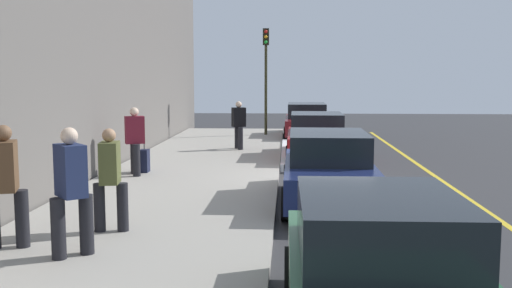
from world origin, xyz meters
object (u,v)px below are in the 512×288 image
object	(u,v)px
pedestrian_navy_coat	(71,188)
pedestrian_olive_coat	(110,177)
parked_car_red	(317,137)
parked_car_green	(381,273)
traffic_light_pole	(266,64)
parked_car_navy	(328,169)
pedestrian_black_coat	(239,124)
pedestrian_burgundy_coat	(135,139)
rolling_suitcase	(145,161)
pedestrian_brown_coat	(6,183)
parked_car_maroon	(307,121)

from	to	relation	value
pedestrian_navy_coat	pedestrian_olive_coat	distance (m)	1.38
parked_car_red	parked_car_green	size ratio (longest dim) A/B	1.00
pedestrian_olive_coat	traffic_light_pole	bearing A→B (deg)	173.21
parked_car_navy	pedestrian_black_coat	distance (m)	8.49
parked_car_red	traffic_light_pole	bearing A→B (deg)	-164.69
pedestrian_burgundy_coat	pedestrian_olive_coat	distance (m)	5.54
parked_car_green	pedestrian_olive_coat	size ratio (longest dim) A/B	2.45
pedestrian_burgundy_coat	traffic_light_pole	distance (m)	11.27
pedestrian_navy_coat	traffic_light_pole	bearing A→B (deg)	173.31
pedestrian_navy_coat	pedestrian_olive_coat	size ratio (longest dim) A/B	1.08
pedestrian_navy_coat	rolling_suitcase	bearing A→B (deg)	-173.93
pedestrian_brown_coat	pedestrian_black_coat	bearing A→B (deg)	168.61
parked_car_green	pedestrian_burgundy_coat	size ratio (longest dim) A/B	2.38
parked_car_navy	traffic_light_pole	bearing A→B (deg)	-172.18
pedestrian_brown_coat	traffic_light_pole	world-z (taller)	traffic_light_pole
parked_car_maroon	rolling_suitcase	size ratio (longest dim) A/B	4.84
parked_car_navy	pedestrian_brown_coat	size ratio (longest dim) A/B	2.41
parked_car_green	traffic_light_pole	xyz separation A→B (m)	(-19.75, -1.90, 2.46)
parked_car_navy	pedestrian_olive_coat	world-z (taller)	pedestrian_olive_coat
parked_car_red	parked_car_maroon	bearing A→B (deg)	-179.12
pedestrian_navy_coat	pedestrian_black_coat	world-z (taller)	pedestrian_navy_coat
parked_car_navy	parked_car_green	world-z (taller)	same
parked_car_maroon	rolling_suitcase	bearing A→B (deg)	-24.40
parked_car_navy	pedestrian_olive_coat	distance (m)	4.73
parked_car_maroon	parked_car_navy	xyz separation A→B (m)	(13.18, 0.05, -0.00)
parked_car_navy	pedestrian_olive_coat	size ratio (longest dim) A/B	2.61
parked_car_navy	parked_car_maroon	bearing A→B (deg)	-179.79
parked_car_maroon	pedestrian_black_coat	bearing A→B (deg)	-26.30
parked_car_green	traffic_light_pole	bearing A→B (deg)	-174.52
parked_car_green	pedestrian_burgundy_coat	bearing A→B (deg)	-151.93
parked_car_green	pedestrian_black_coat	world-z (taller)	pedestrian_black_coat
pedestrian_black_coat	traffic_light_pole	size ratio (longest dim) A/B	0.37
parked_car_red	pedestrian_black_coat	size ratio (longest dim) A/B	2.49
pedestrian_navy_coat	rolling_suitcase	size ratio (longest dim) A/B	1.90
pedestrian_olive_coat	parked_car_maroon	bearing A→B (deg)	167.07
pedestrian_brown_coat	pedestrian_navy_coat	xyz separation A→B (m)	(0.35, 1.11, -0.00)
pedestrian_brown_coat	parked_car_navy	bearing A→B (deg)	128.11
pedestrian_olive_coat	rolling_suitcase	size ratio (longest dim) A/B	1.76
pedestrian_black_coat	traffic_light_pole	bearing A→B (deg)	171.77
parked_car_navy	traffic_light_pole	world-z (taller)	traffic_light_pole
parked_car_red	traffic_light_pole	size ratio (longest dim) A/B	0.91
parked_car_navy	parked_car_green	distance (m)	6.51
parked_car_maroon	pedestrian_brown_coat	xyz separation A→B (m)	(17.08, -4.93, 0.37)
pedestrian_navy_coat	pedestrian_black_coat	size ratio (longest dim) A/B	1.10
pedestrian_brown_coat	rolling_suitcase	size ratio (longest dim) A/B	1.91
pedestrian_navy_coat	traffic_light_pole	xyz separation A→B (m)	(-17.49, 2.05, 2.09)
parked_car_green	traffic_light_pole	world-z (taller)	traffic_light_pole
pedestrian_navy_coat	rolling_suitcase	xyz separation A→B (m)	(-7.30, -0.78, -0.67)
pedestrian_brown_coat	pedestrian_black_coat	world-z (taller)	pedestrian_brown_coat
parked_car_maroon	parked_car_navy	world-z (taller)	same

